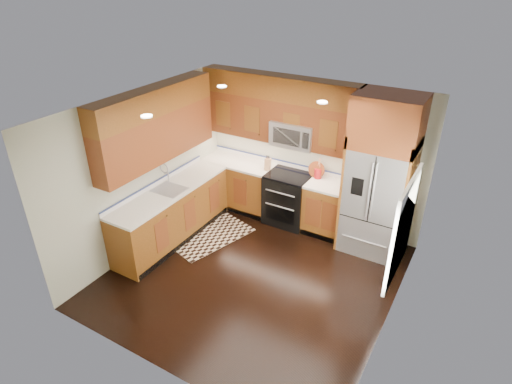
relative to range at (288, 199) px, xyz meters
The scene contains 16 objects.
ground 1.75m from the range, 81.47° to the right, with size 4.00×4.00×0.00m, color black.
wall_back 0.93m from the range, 53.04° to the left, with size 4.00×0.02×2.60m, color #B6B9A6.
wall_left 2.56m from the range, 136.38° to the right, with size 0.02×4.00×2.60m, color #B6B9A6.
wall_right 2.92m from the range, 36.55° to the right, with size 0.02×4.00×2.60m, color #B6B9A6.
window 2.83m from the range, 33.39° to the right, with size 0.04×1.10×1.30m.
base_cabinets 1.25m from the range, 141.90° to the right, with size 2.85×3.00×0.90m.
countertop 1.16m from the range, 142.09° to the right, with size 2.86×3.01×0.04m.
upper_cabinets 1.89m from the range, 147.22° to the right, with size 2.85×3.00×1.15m.
range is the anchor object (origin of this frame).
microwave 1.20m from the range, 90.19° to the left, with size 0.76×0.40×0.42m.
refrigerator 1.76m from the range, ahead, with size 0.98×0.75×2.60m.
sink_faucet 2.13m from the range, 135.87° to the right, with size 0.54×0.44×0.37m.
rug 1.54m from the range, 130.38° to the right, with size 0.84×1.40×0.01m, color black.
knife_block 0.73m from the range, behind, with size 0.12×0.15×0.26m.
utensil_crock 0.78m from the range, 17.15° to the left, with size 0.17×0.17×0.36m.
cutting_board 0.67m from the range, 19.14° to the left, with size 0.30×0.30×0.02m, color brown.
Camera 1 is at (2.62, -4.41, 4.23)m, focal length 30.00 mm.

